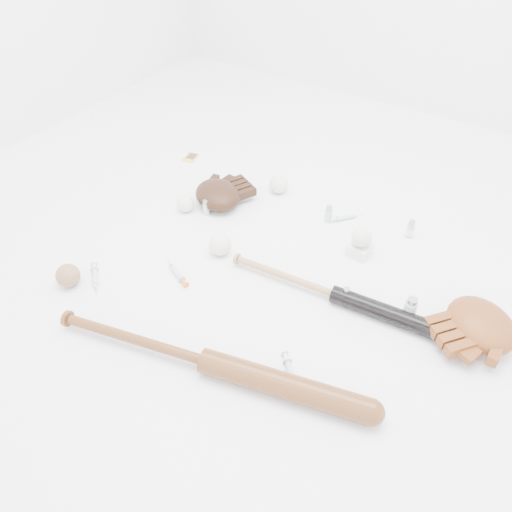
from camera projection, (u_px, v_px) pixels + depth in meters
The scene contains 21 objects.
bat_dark at pixel (335, 294), 1.64m from camera, with size 0.79×0.06×0.06m, color black, non-canonical shape.
bat_wood at pixel (206, 361), 1.43m from camera, with size 1.01×0.07×0.07m, color brown, non-canonical shape.
glove_dark at pixel (218, 195), 2.03m from camera, with size 0.25×0.25×0.09m, color black, non-canonical shape.
glove_tan at pixel (481, 324), 1.51m from camera, with size 0.27×0.27×0.10m, color brown, non-canonical shape.
trading_card at pixel (191, 157), 2.32m from camera, with size 0.06×0.08×0.00m, color yellow.
pedestal at pixel (360, 249), 1.81m from camera, with size 0.08×0.08×0.04m, color white.
baseball_on_pedestal at pixel (362, 237), 1.77m from camera, with size 0.07×0.07×0.07m, color white.
baseball_left at pixel (185, 204), 2.00m from camera, with size 0.07×0.07×0.07m, color white.
baseball_upper at pixel (279, 184), 2.09m from camera, with size 0.08×0.08×0.08m, color white.
baseball_mid at pixel (220, 245), 1.80m from camera, with size 0.08×0.08×0.08m, color white.
baseball_aged at pixel (68, 276), 1.68m from camera, with size 0.08×0.08×0.08m, color #8D6544.
syringe_0 at pixel (95, 278), 1.72m from camera, with size 0.17×0.03×0.02m, color #ADBCC6, non-canonical shape.
syringe_1 at pixel (177, 273), 1.74m from camera, with size 0.16×0.03×0.02m, color #ADBCC6, non-canonical shape.
syringe_2 at pixel (346, 217), 1.97m from camera, with size 0.15×0.03×0.02m, color #ADBCC6, non-canonical shape.
syringe_3 at pixel (291, 372), 1.43m from camera, with size 0.16×0.03×0.02m, color #ADBCC6, non-canonical shape.
vial_0 at pixel (363, 240), 1.83m from camera, with size 0.02×0.02×0.07m, color #AEB7BF.
vial_1 at pixel (328, 214), 1.95m from camera, with size 0.03×0.03×0.07m, color #AEB7BF.
vial_2 at pixel (346, 296), 1.62m from camera, with size 0.03×0.03×0.07m, color #AEB7BF.
vial_3 at pixel (410, 310), 1.56m from camera, with size 0.04×0.04×0.09m, color #AEB7BF.
vial_4 at pixel (206, 207), 1.98m from camera, with size 0.03×0.03×0.07m, color #AEB7BF.
vial_5 at pixel (410, 229), 1.88m from camera, with size 0.03×0.03×0.07m, color #AEB7BF.
Camera 1 is at (0.66, -1.09, 1.22)m, focal length 35.00 mm.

